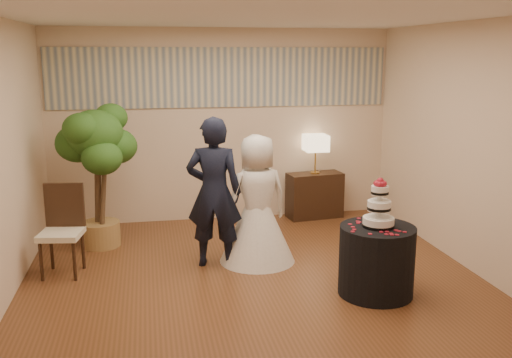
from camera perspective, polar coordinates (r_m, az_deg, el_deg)
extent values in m
cube|color=brown|center=(6.36, -0.21, -10.09)|extent=(5.00, 5.00, 0.00)
cube|color=white|center=(5.88, -0.23, 15.98)|extent=(5.00, 5.00, 0.00)
cube|color=beige|center=(8.41, -3.39, 5.34)|extent=(5.00, 0.06, 2.80)
cube|color=beige|center=(3.60, 7.21, -4.39)|extent=(5.00, 0.06, 2.80)
cube|color=beige|center=(6.03, -24.26, 1.44)|extent=(0.06, 5.00, 2.80)
cube|color=beige|center=(6.87, 20.75, 2.96)|extent=(0.06, 5.00, 2.80)
cube|color=#A6A798|center=(8.33, -3.44, 10.10)|extent=(4.90, 0.02, 0.85)
imported|color=black|center=(6.55, -4.22, -1.36)|extent=(0.72, 0.56, 1.75)
imported|color=white|center=(6.70, 0.13, -2.00)|extent=(1.08, 1.08, 1.53)
cylinder|color=black|center=(6.03, 11.96, -7.98)|extent=(0.78, 0.78, 0.72)
cube|color=black|center=(8.66, 5.87, -1.62)|extent=(0.86, 0.47, 0.68)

